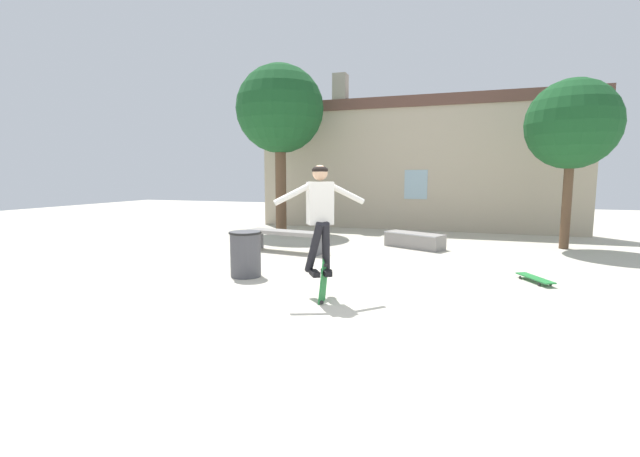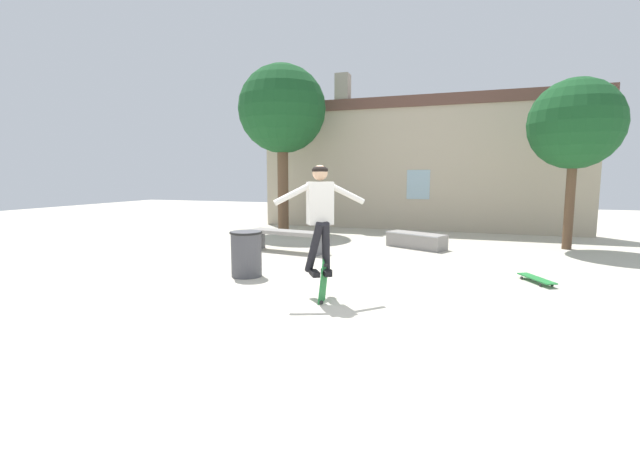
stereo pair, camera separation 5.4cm
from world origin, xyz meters
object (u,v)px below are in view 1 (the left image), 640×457
tree_left (280,110)px  skate_ledge (414,240)px  skateboard_resting (535,278)px  park_bench (286,236)px  skateboard_flipping (323,286)px  skater (320,210)px  trash_bin (246,253)px  tree_right (572,125)px

tree_left → skate_ledge: bearing=-21.8°
skate_ledge → skateboard_resting: (2.22, -2.79, -0.11)m
tree_left → park_bench: (1.51, -3.17, -3.29)m
park_bench → tree_left: bearing=124.1°
skateboard_resting → skateboard_flipping: bearing=-83.4°
skater → skateboard_resting: 3.77m
skater → tree_left: bearing=174.8°
skate_ledge → skater: size_ratio=0.98×
trash_bin → skateboard_flipping: bearing=-28.1°
tree_right → skater: (-4.15, -5.75, -1.62)m
park_bench → trash_bin: 2.43m
tree_left → skater: bearing=-62.0°
skateboard_flipping → skateboard_resting: size_ratio=1.09×
tree_right → skateboard_resting: size_ratio=5.14×
trash_bin → skateboard_resting: 4.77m
park_bench → skate_ledge: park_bench is taller
skate_ledge → skater: 4.92m
skateboard_flipping → skate_ledge: bearing=162.7°
skater → skateboard_resting: skater is taller
skate_ledge → park_bench: bearing=-124.7°
tree_left → trash_bin: 6.70m
tree_left → tree_right: bearing=-5.1°
tree_right → skateboard_flipping: bearing=-125.1°
tree_right → skateboard_resting: tree_right is taller
skate_ledge → skateboard_flipping: skateboard_flipping is taller
park_bench → skate_ledge: bearing=37.5°
skater → skateboard_flipping: size_ratio=1.85×
tree_left → skateboard_flipping: (3.49, -6.48, -3.46)m
skate_ledge → tree_left: bearing=-175.4°
tree_right → skater: 7.27m
skate_ledge → skateboard_resting: 3.57m
tree_left → park_bench: bearing=-64.5°
park_bench → skateboard_flipping: 3.86m
skate_ledge → skater: (-0.78, -4.74, 1.07)m
skater → trash_bin: bearing=-150.7°
skateboard_flipping → tree_left: bearing=-160.5°
skateboard_flipping → skateboard_resting: bearing=115.6°
tree_right → skateboard_flipping: size_ratio=4.74×
skater → skateboard_flipping: 1.06m
tree_right → tree_left: bearing=174.9°
park_bench → skateboard_resting: size_ratio=2.50×
skater → tree_right: bearing=110.9°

